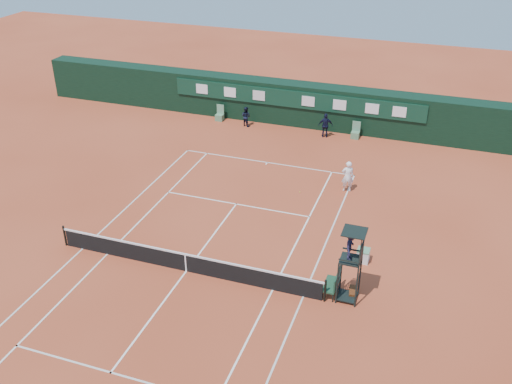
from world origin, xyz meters
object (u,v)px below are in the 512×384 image
umpire_chair (351,251)px  player (348,176)px  cooler (363,255)px  tennis_net (186,262)px  player_bench (334,282)px

umpire_chair → player: size_ratio=1.84×
umpire_chair → player: umpire_chair is taller
umpire_chair → cooler: 3.63m
umpire_chair → cooler: umpire_chair is taller
tennis_net → cooler: bearing=24.5°
cooler → player: 6.81m
tennis_net → player: 11.25m
tennis_net → player: size_ratio=6.94×
tennis_net → umpire_chair: umpire_chair is taller
umpire_chair → cooler: size_ratio=5.30×
player_bench → cooler: bearing=73.7°
tennis_net → umpire_chair: 7.53m
player_bench → umpire_chair: bearing=-14.4°
tennis_net → player: bearing=61.3°
umpire_chair → cooler: (0.18, 2.93, -2.13)m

